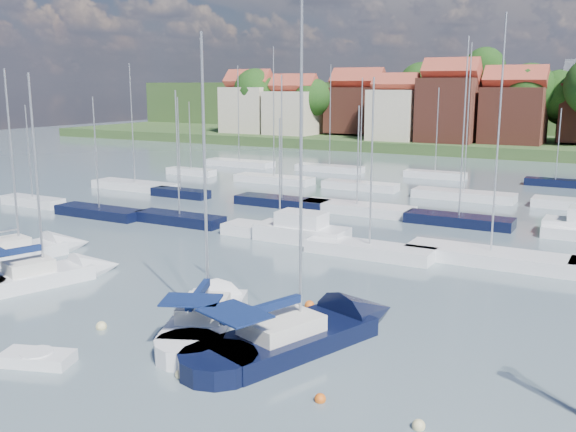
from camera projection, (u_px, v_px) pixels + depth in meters
The scene contains 13 objects.
ground at pixel (445, 205), 62.25m from camera, with size 260.00×260.00×0.00m, color #495B64.
sailboat_left at pixel (53, 276), 37.83m from camera, with size 5.39×9.87×13.09m.
sailboat_centre at pixel (212, 312), 31.74m from camera, with size 7.01×11.22×14.93m.
sailboat_navy at pixel (317, 331), 29.36m from camera, with size 7.26×12.85×17.23m.
sailboat_far at pixel (30, 252), 43.25m from camera, with size 4.87×10.50×13.53m.
tender at pixel (37, 358), 26.66m from camera, with size 3.25×2.28×0.64m.
buoy_c at pixel (101, 329), 30.57m from camera, with size 0.52×0.52×0.52m, color beige.
buoy_d at pixel (181, 377), 25.53m from camera, with size 0.47×0.47×0.47m, color beige.
buoy_e at pixel (309, 307), 33.54m from camera, with size 0.51×0.51×0.51m, color #D85914.
buoy_f at pixel (418, 429), 21.68m from camera, with size 0.46×0.46×0.46m, color beige.
buoy_g at pixel (320, 401), 23.54m from camera, with size 0.43×0.43×0.43m, color #D85914.
marina_field at pixel (452, 210), 57.10m from camera, with size 79.62×41.41×15.93m.
far_shore_town at pixel (572, 117), 139.77m from camera, with size 212.46×90.00×22.27m.
Camera 1 is at (16.15, -20.99, 11.40)m, focal length 40.00 mm.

